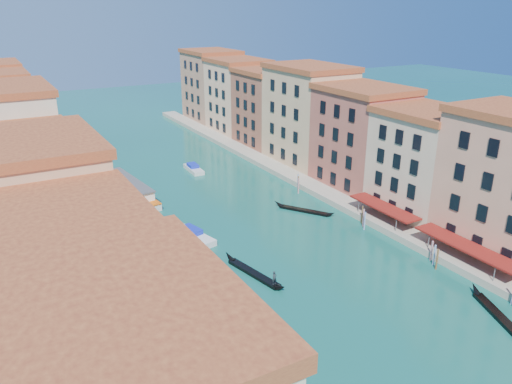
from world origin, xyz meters
The scene contains 12 objects.
left_bank_palazzos centered at (-26.00, 64.68, 9.71)m, with size 12.80×128.40×21.00m.
right_bank_palazzos centered at (30.00, 65.00, 9.75)m, with size 12.80×128.40×21.00m.
quay centered at (22.00, 65.00, 0.50)m, with size 4.00×140.00×1.00m, color #9F9780.
restaurant_awnings centered at (22.19, 23.00, 2.99)m, with size 3.20×44.55×3.12m.
mooring_poles_right centered at (19.10, 28.80, 1.30)m, with size 1.44×54.24×3.20m.
vaporetto_near centered at (-11.92, 21.81, 1.36)m, with size 10.77×20.71×3.02m.
vaporetto_far centered at (-9.21, 71.08, 1.33)m, with size 6.67×20.29×2.96m.
gondola_fore centered at (-2.89, 35.27, 0.40)m, with size 3.30×11.89×2.39m.
gondola_right centered at (15.91, 13.61, 0.46)m, with size 5.38×11.51×2.41m.
gondola_far centered at (14.39, 49.57, 0.32)m, with size 6.91×9.73×1.58m.
motorboat_mid centered at (-5.67, 48.75, 0.64)m, with size 4.40×8.33×1.65m.
motorboat_far centered at (6.92, 78.60, 0.56)m, with size 2.47×7.00×1.43m.
Camera 1 is at (-29.91, -13.41, 32.19)m, focal length 35.00 mm.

